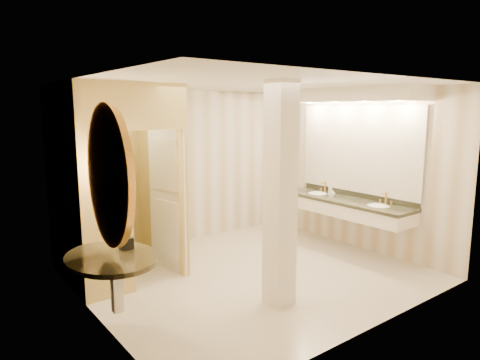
% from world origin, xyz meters
% --- Properties ---
extents(floor, '(4.50, 4.50, 0.00)m').
position_xyz_m(floor, '(0.00, 0.00, 0.00)').
color(floor, beige).
rests_on(floor, ground).
extents(ceiling, '(4.50, 4.50, 0.00)m').
position_xyz_m(ceiling, '(0.00, 0.00, 2.70)').
color(ceiling, silver).
rests_on(ceiling, wall_back).
extents(wall_back, '(4.50, 0.02, 2.70)m').
position_xyz_m(wall_back, '(0.00, 2.00, 1.35)').
color(wall_back, beige).
rests_on(wall_back, floor).
extents(wall_front, '(4.50, 0.02, 2.70)m').
position_xyz_m(wall_front, '(0.00, -2.00, 1.35)').
color(wall_front, beige).
rests_on(wall_front, floor).
extents(wall_left, '(0.02, 4.00, 2.70)m').
position_xyz_m(wall_left, '(-2.25, 0.00, 1.35)').
color(wall_left, beige).
rests_on(wall_left, floor).
extents(wall_right, '(0.02, 4.00, 2.70)m').
position_xyz_m(wall_right, '(2.25, 0.00, 1.35)').
color(wall_right, beige).
rests_on(wall_right, floor).
extents(toilet_closet, '(1.50, 1.55, 2.70)m').
position_xyz_m(toilet_closet, '(-1.11, 0.97, 1.39)').
color(toilet_closet, '#E3D276').
rests_on(toilet_closet, floor).
extents(wall_sconce, '(0.14, 0.14, 0.42)m').
position_xyz_m(wall_sconce, '(-1.93, 0.43, 1.73)').
color(wall_sconce, gold).
rests_on(wall_sconce, toilet_closet).
extents(vanity, '(0.75, 2.53, 2.09)m').
position_xyz_m(vanity, '(1.98, -0.07, 1.63)').
color(vanity, white).
rests_on(vanity, floor).
extents(console_shelf, '(1.13, 1.13, 2.01)m').
position_xyz_m(console_shelf, '(-2.21, -0.44, 1.35)').
color(console_shelf, black).
rests_on(console_shelf, floor).
extents(pillar, '(0.30, 0.30, 2.70)m').
position_xyz_m(pillar, '(-0.34, -0.92, 1.35)').
color(pillar, white).
rests_on(pillar, floor).
extents(tissue_box, '(0.13, 0.13, 0.13)m').
position_xyz_m(tissue_box, '(-2.02, -0.32, 0.94)').
color(tissue_box, black).
rests_on(tissue_box, console_shelf).
extents(toilet, '(0.50, 0.74, 0.70)m').
position_xyz_m(toilet, '(-1.90, 1.27, 0.35)').
color(toilet, white).
rests_on(toilet, floor).
extents(soap_bottle_a, '(0.05, 0.05, 0.12)m').
position_xyz_m(soap_bottle_a, '(1.84, 0.15, 0.93)').
color(soap_bottle_a, beige).
rests_on(soap_bottle_a, vanity).
extents(soap_bottle_b, '(0.11, 0.11, 0.11)m').
position_xyz_m(soap_bottle_b, '(1.97, 0.23, 0.93)').
color(soap_bottle_b, silver).
rests_on(soap_bottle_b, vanity).
extents(soap_bottle_c, '(0.08, 0.08, 0.20)m').
position_xyz_m(soap_bottle_c, '(1.97, 0.29, 0.98)').
color(soap_bottle_c, '#C6B28C').
rests_on(soap_bottle_c, vanity).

